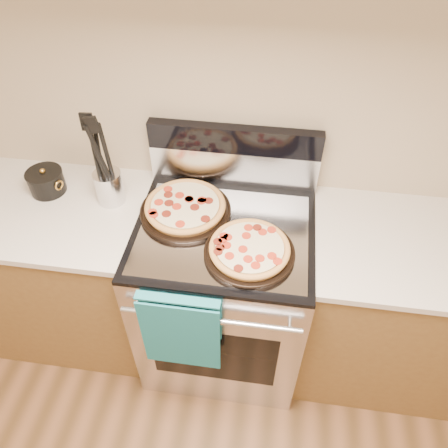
# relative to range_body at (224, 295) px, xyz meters

# --- Properties ---
(wall_back) EXTENTS (4.00, 0.00, 4.00)m
(wall_back) POSITION_rel_range_body_xyz_m (0.00, 0.35, 0.90)
(wall_back) COLOR tan
(wall_back) RESTS_ON ground
(range_body) EXTENTS (0.76, 0.68, 0.90)m
(range_body) POSITION_rel_range_body_xyz_m (0.00, 0.00, 0.00)
(range_body) COLOR #B7B7BC
(range_body) RESTS_ON ground
(oven_window) EXTENTS (0.56, 0.01, 0.40)m
(oven_window) POSITION_rel_range_body_xyz_m (0.00, -0.34, 0.00)
(oven_window) COLOR black
(oven_window) RESTS_ON range_body
(cooktop) EXTENTS (0.76, 0.68, 0.02)m
(cooktop) POSITION_rel_range_body_xyz_m (0.00, 0.00, 0.46)
(cooktop) COLOR black
(cooktop) RESTS_ON range_body
(backsplash_lower) EXTENTS (0.76, 0.06, 0.18)m
(backsplash_lower) POSITION_rel_range_body_xyz_m (0.00, 0.31, 0.56)
(backsplash_lower) COLOR silver
(backsplash_lower) RESTS_ON cooktop
(backsplash_upper) EXTENTS (0.76, 0.06, 0.12)m
(backsplash_upper) POSITION_rel_range_body_xyz_m (0.00, 0.31, 0.71)
(backsplash_upper) COLOR black
(backsplash_upper) RESTS_ON backsplash_lower
(oven_handle) EXTENTS (0.70, 0.03, 0.03)m
(oven_handle) POSITION_rel_range_body_xyz_m (0.00, -0.38, 0.35)
(oven_handle) COLOR silver
(oven_handle) RESTS_ON range_body
(dish_towel) EXTENTS (0.32, 0.05, 0.42)m
(dish_towel) POSITION_rel_range_body_xyz_m (-0.12, -0.38, 0.25)
(dish_towel) COLOR #18737C
(dish_towel) RESTS_ON oven_handle
(foil_sheet) EXTENTS (0.70, 0.55, 0.01)m
(foil_sheet) POSITION_rel_range_body_xyz_m (0.00, -0.03, 0.47)
(foil_sheet) COLOR gray
(foil_sheet) RESTS_ON cooktop
(cabinet_left) EXTENTS (1.00, 0.62, 0.88)m
(cabinet_left) POSITION_rel_range_body_xyz_m (-0.88, 0.03, -0.01)
(cabinet_left) COLOR brown
(cabinet_left) RESTS_ON ground
(countertop_left) EXTENTS (1.02, 0.64, 0.03)m
(countertop_left) POSITION_rel_range_body_xyz_m (-0.88, 0.03, 0.45)
(countertop_left) COLOR beige
(countertop_left) RESTS_ON cabinet_left
(cabinet_right) EXTENTS (1.00, 0.62, 0.88)m
(cabinet_right) POSITION_rel_range_body_xyz_m (0.88, 0.03, -0.01)
(cabinet_right) COLOR brown
(cabinet_right) RESTS_ON ground
(countertop_right) EXTENTS (1.02, 0.64, 0.03)m
(countertop_right) POSITION_rel_range_body_xyz_m (0.88, 0.03, 0.45)
(countertop_right) COLOR beige
(countertop_right) RESTS_ON cabinet_right
(pepperoni_pizza_back) EXTENTS (0.39, 0.39, 0.05)m
(pepperoni_pizza_back) POSITION_rel_range_body_xyz_m (-0.18, 0.07, 0.50)
(pepperoni_pizza_back) COLOR #B67737
(pepperoni_pizza_back) RESTS_ON foil_sheet
(pepperoni_pizza_front) EXTENTS (0.36, 0.36, 0.05)m
(pepperoni_pizza_front) POSITION_rel_range_body_xyz_m (0.12, -0.13, 0.50)
(pepperoni_pizza_front) COLOR #B67737
(pepperoni_pizza_front) RESTS_ON foil_sheet
(utensil_crock) EXTENTS (0.16, 0.16, 0.15)m
(utensil_crock) POSITION_rel_range_body_xyz_m (-0.53, 0.12, 0.54)
(utensil_crock) COLOR silver
(utensil_crock) RESTS_ON countertop_left
(saucepan) EXTENTS (0.21, 0.21, 0.10)m
(saucepan) POSITION_rel_range_body_xyz_m (-0.84, 0.14, 0.51)
(saucepan) COLOR black
(saucepan) RESTS_ON countertop_left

